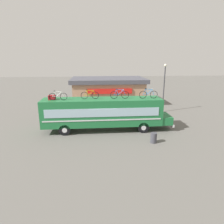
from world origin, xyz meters
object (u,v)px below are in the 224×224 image
object	(u,v)px
rooftop_bicycle_1	(58,96)
trash_bin	(154,138)
rooftop_bicycle_2	(90,95)
rooftop_bicycle_3	(120,95)
street_lamp	(164,84)
bus	(104,112)
rooftop_bicycle_4	(148,94)
luggage_bag_1	(52,97)

from	to	relation	value
rooftop_bicycle_1	trash_bin	size ratio (longest dim) A/B	1.93
trash_bin	rooftop_bicycle_2	bearing A→B (deg)	147.58
rooftop_bicycle_1	rooftop_bicycle_3	xyz separation A→B (m)	(5.71, 0.14, 0.03)
rooftop_bicycle_1	trash_bin	bearing A→B (deg)	-20.67
trash_bin	street_lamp	size ratio (longest dim) A/B	0.14
bus	rooftop_bicycle_2	distance (m)	2.15
rooftop_bicycle_2	trash_bin	xyz separation A→B (m)	(5.33, -3.38, -3.13)
trash_bin	street_lamp	distance (m)	11.02
street_lamp	rooftop_bicycle_2	bearing A→B (deg)	-146.17
rooftop_bicycle_4	luggage_bag_1	bearing A→B (deg)	178.62
rooftop_bicycle_3	street_lamp	bearing A→B (deg)	44.29
bus	street_lamp	bearing A→B (deg)	37.87
rooftop_bicycle_3	street_lamp	xyz separation A→B (m)	(6.60, 6.44, 0.14)
bus	street_lamp	xyz separation A→B (m)	(8.09, 6.29, 1.86)
bus	rooftop_bicycle_2	size ratio (longest dim) A/B	7.43
trash_bin	luggage_bag_1	bearing A→B (deg)	158.99
trash_bin	street_lamp	bearing A→B (deg)	67.14
luggage_bag_1	trash_bin	xyz separation A→B (m)	(8.85, -3.40, -2.95)
rooftop_bicycle_1	street_lamp	xyz separation A→B (m)	(12.32, 6.59, 0.17)
rooftop_bicycle_4	trash_bin	xyz separation A→B (m)	(-0.25, -3.18, -3.15)
rooftop_bicycle_1	rooftop_bicycle_4	bearing A→B (deg)	0.51
rooftop_bicycle_3	street_lamp	world-z (taller)	street_lamp
rooftop_bicycle_4	rooftop_bicycle_1	bearing A→B (deg)	-179.49
luggage_bag_1	rooftop_bicycle_4	world-z (taller)	rooftop_bicycle_4
rooftop_bicycle_4	bus	bearing A→B (deg)	177.06
rooftop_bicycle_3	rooftop_bicycle_4	bearing A→B (deg)	-1.40
rooftop_bicycle_3	street_lamp	size ratio (longest dim) A/B	0.29
luggage_bag_1	rooftop_bicycle_3	size ratio (longest dim) A/B	0.34
bus	street_lamp	world-z (taller)	street_lamp
bus	rooftop_bicycle_2	xyz separation A→B (m)	(-1.32, -0.02, 1.70)
luggage_bag_1	rooftop_bicycle_3	xyz separation A→B (m)	(6.33, -0.15, 0.19)
trash_bin	street_lamp	world-z (taller)	street_lamp
rooftop_bicycle_2	rooftop_bicycle_4	size ratio (longest dim) A/B	0.94
rooftop_bicycle_1	street_lamp	distance (m)	13.97
luggage_bag_1	rooftop_bicycle_2	world-z (taller)	rooftop_bicycle_2
trash_bin	rooftop_bicycle_3	bearing A→B (deg)	127.79
rooftop_bicycle_2	trash_bin	world-z (taller)	rooftop_bicycle_2
rooftop_bicycle_3	street_lamp	distance (m)	9.23
street_lamp	bus	bearing A→B (deg)	-142.13
rooftop_bicycle_3	rooftop_bicycle_4	xyz separation A→B (m)	(2.77, -0.07, 0.00)
rooftop_bicycle_2	street_lamp	size ratio (longest dim) A/B	0.27
luggage_bag_1	trash_bin	world-z (taller)	luggage_bag_1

